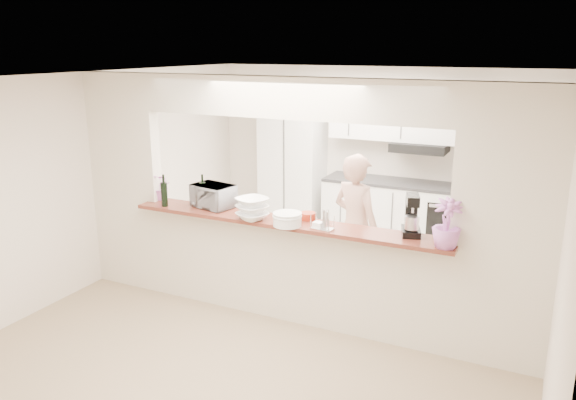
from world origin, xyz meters
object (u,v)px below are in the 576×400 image
Objects in this scene: refrigerator at (521,202)px; stand_mixer at (412,217)px; person at (356,228)px; toaster_oven at (213,196)px.

refrigerator is 4.41× the size of stand_mixer.
refrigerator is at bearing -108.59° from person.
stand_mixer is (-0.80, -2.59, 0.41)m from refrigerator.
refrigerator reaches higher than person.
person is at bearing -130.57° from refrigerator.
refrigerator is 1.03× the size of person.
person reaches higher than stand_mixer.
person is (-1.58, -1.85, -0.02)m from refrigerator.
stand_mixer is (2.15, 0.01, 0.05)m from toaster_oven.
person is at bearing 40.33° from toaster_oven.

